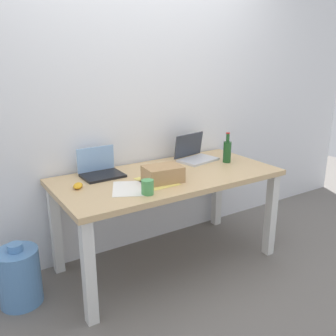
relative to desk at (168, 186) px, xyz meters
name	(u,v)px	position (x,y,z in m)	size (l,w,h in m)	color
ground_plane	(168,261)	(0.00, 0.00, -0.64)	(8.00, 8.00, 0.00)	slate
back_wall	(137,93)	(0.00, 0.46, 0.66)	(5.20, 0.08, 2.60)	white
desk	(168,186)	(0.00, 0.00, 0.00)	(1.67, 0.80, 0.74)	tan
laptop_left	(100,170)	(-0.43, 0.25, 0.14)	(0.29, 0.23, 0.20)	black
laptop_right	(195,155)	(0.40, 0.21, 0.14)	(0.36, 0.29, 0.22)	silver
beer_bottle	(227,151)	(0.59, 0.02, 0.19)	(0.07, 0.07, 0.25)	#1E5123
computer_mouse	(78,186)	(-0.67, 0.07, 0.11)	(0.06, 0.10, 0.03)	gold
cardboard_box	(163,174)	(-0.12, -0.12, 0.15)	(0.26, 0.19, 0.11)	tan
coffee_mug	(148,187)	(-0.33, -0.27, 0.14)	(0.08, 0.08, 0.10)	#4C9E56
paper_sheet_front_left	(129,188)	(-0.39, -0.12, 0.10)	(0.21, 0.30, 0.00)	white
paper_yellow_folder	(157,181)	(-0.15, -0.09, 0.10)	(0.21, 0.30, 0.00)	#F4E06B
water_cooler_jug	(19,276)	(-1.10, 0.10, -0.45)	(0.28, 0.28, 0.43)	#598CC6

